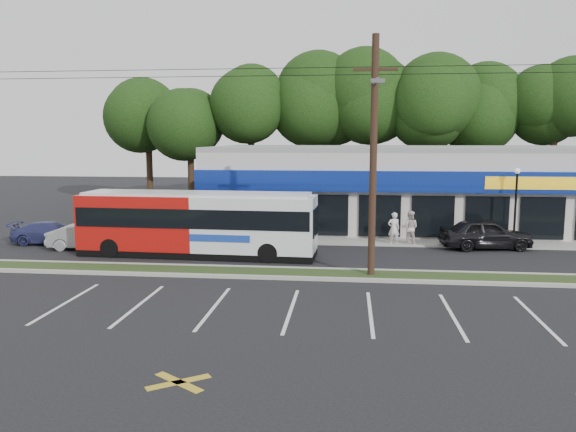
% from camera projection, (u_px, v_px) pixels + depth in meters
% --- Properties ---
extents(ground, '(120.00, 120.00, 0.00)m').
position_uv_depth(ground, '(298.00, 281.00, 23.17)').
color(ground, black).
rests_on(ground, ground).
extents(grass_strip, '(40.00, 1.60, 0.12)m').
position_uv_depth(grass_strip, '(301.00, 274.00, 24.14)').
color(grass_strip, '#243114').
rests_on(grass_strip, ground).
extents(curb_south, '(40.00, 0.25, 0.14)m').
position_uv_depth(curb_south, '(299.00, 278.00, 23.30)').
color(curb_south, '#9E9E93').
rests_on(curb_south, ground).
extents(curb_north, '(40.00, 0.25, 0.14)m').
position_uv_depth(curb_north, '(302.00, 269.00, 24.98)').
color(curb_north, '#9E9E93').
rests_on(curb_north, ground).
extents(sidewalk, '(32.00, 2.20, 0.10)m').
position_uv_depth(sidewalk, '(402.00, 242.00, 31.48)').
color(sidewalk, '#9E9E93').
rests_on(sidewalk, ground).
extents(strip_mall, '(25.00, 12.55, 5.30)m').
position_uv_depth(strip_mall, '(401.00, 186.00, 37.88)').
color(strip_mall, '#B9B5AB').
rests_on(strip_mall, ground).
extents(utility_pole, '(50.00, 2.77, 10.00)m').
position_uv_depth(utility_pole, '(369.00, 149.00, 23.03)').
color(utility_pole, black).
rests_on(utility_pole, ground).
extents(lamp_post, '(0.30, 0.30, 4.25)m').
position_uv_depth(lamp_post, '(516.00, 197.00, 30.28)').
color(lamp_post, black).
rests_on(lamp_post, ground).
extents(tree_line, '(46.76, 6.76, 11.83)m').
position_uv_depth(tree_line, '(374.00, 107.00, 47.17)').
color(tree_line, black).
rests_on(tree_line, ground).
extents(metrobus, '(11.95, 3.00, 3.19)m').
position_uv_depth(metrobus, '(197.00, 222.00, 27.95)').
color(metrobus, '#AD110D').
rests_on(metrobus, ground).
extents(car_dark, '(4.97, 2.57, 1.62)m').
position_uv_depth(car_dark, '(486.00, 234.00, 29.78)').
color(car_dark, black).
rests_on(car_dark, ground).
extents(car_silver, '(4.16, 1.85, 1.33)m').
position_uv_depth(car_silver, '(87.00, 237.00, 29.71)').
color(car_silver, '#96999D').
rests_on(car_silver, ground).
extents(car_blue, '(4.45, 2.25, 1.24)m').
position_uv_depth(car_blue, '(51.00, 233.00, 31.26)').
color(car_blue, navy).
rests_on(car_blue, ground).
extents(pedestrian_a, '(0.75, 0.58, 1.83)m').
position_uv_depth(pedestrian_a, '(394.00, 229.00, 30.77)').
color(pedestrian_a, silver).
rests_on(pedestrian_a, ground).
extents(pedestrian_b, '(1.07, 0.92, 1.90)m').
position_uv_depth(pedestrian_b, '(410.00, 228.00, 30.82)').
color(pedestrian_b, beige).
rests_on(pedestrian_b, ground).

